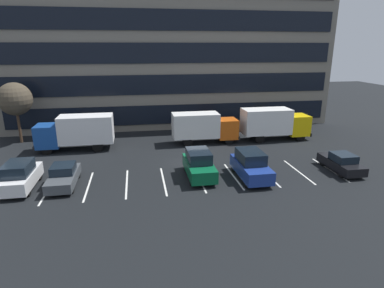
{
  "coord_description": "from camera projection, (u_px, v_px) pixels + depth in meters",
  "views": [
    {
      "loc": [
        -4.53,
        -26.17,
        9.99
      ],
      "look_at": [
        0.24,
        1.48,
        1.4
      ],
      "focal_mm": 30.1,
      "sensor_mm": 36.0,
      "label": 1
    }
  ],
  "objects": [
    {
      "name": "ground_plane",
      "position": [
        192.0,
        164.0,
        28.32
      ],
      "size": [
        120.0,
        120.0,
        0.0
      ],
      "primitive_type": "plane",
      "color": "black"
    },
    {
      "name": "suv_forest",
      "position": [
        199.0,
        164.0,
        25.35
      ],
      "size": [
        1.98,
        4.68,
        2.11
      ],
      "color": "#0C5933",
      "rests_on": "ground_plane"
    },
    {
      "name": "lot_markings",
      "position": [
        199.0,
        178.0,
        25.27
      ],
      "size": [
        22.54,
        5.4,
        0.01
      ],
      "color": "silver",
      "rests_on": "ground_plane"
    },
    {
      "name": "sedan_charcoal",
      "position": [
        63.0,
        176.0,
        23.82
      ],
      "size": [
        1.83,
        4.38,
        1.57
      ],
      "color": "#474C51",
      "rests_on": "ground_plane"
    },
    {
      "name": "sedan_black",
      "position": [
        341.0,
        163.0,
        26.57
      ],
      "size": [
        1.82,
        4.35,
        1.56
      ],
      "color": "black",
      "rests_on": "ground_plane"
    },
    {
      "name": "box_truck_yellow",
      "position": [
        274.0,
        122.0,
        35.18
      ],
      "size": [
        7.49,
        2.48,
        3.47
      ],
      "color": "yellow",
      "rests_on": "ground_plane"
    },
    {
      "name": "bare_tree",
      "position": [
        15.0,
        99.0,
        33.33
      ],
      "size": [
        3.42,
        3.42,
        6.41
      ],
      "color": "#473323",
      "rests_on": "ground_plane"
    },
    {
      "name": "box_truck_orange",
      "position": [
        204.0,
        126.0,
        34.02
      ],
      "size": [
        7.0,
        2.32,
        3.25
      ],
      "color": "#D85914",
      "rests_on": "ground_plane"
    },
    {
      "name": "office_building",
      "position": [
        169.0,
        39.0,
        42.07
      ],
      "size": [
        40.49,
        11.35,
        21.6
      ],
      "color": "slate",
      "rests_on": "ground_plane"
    },
    {
      "name": "box_truck_blue",
      "position": [
        77.0,
        131.0,
        31.69
      ],
      "size": [
        7.45,
        2.47,
        3.45
      ],
      "color": "#194799",
      "rests_on": "ground_plane"
    },
    {
      "name": "suv_white",
      "position": [
        20.0,
        176.0,
        23.21
      ],
      "size": [
        1.92,
        4.53,
        2.05
      ],
      "color": "white",
      "rests_on": "ground_plane"
    },
    {
      "name": "suv_navy",
      "position": [
        251.0,
        165.0,
        25.12
      ],
      "size": [
        2.03,
        4.78,
        2.16
      ],
      "color": "navy",
      "rests_on": "ground_plane"
    }
  ]
}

